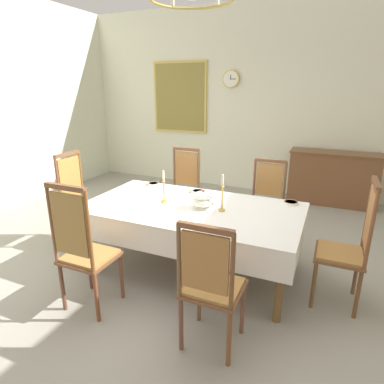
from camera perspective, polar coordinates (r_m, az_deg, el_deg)
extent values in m
cube|color=#9B968B|center=(3.81, 0.24, -13.04)|extent=(7.07, 6.28, 0.04)
cube|color=silver|center=(6.31, 12.25, 15.27)|extent=(7.07, 0.08, 3.36)
cylinder|color=brown|center=(3.73, -18.07, -8.24)|extent=(0.07, 0.07, 0.70)
cylinder|color=brown|center=(2.93, 15.10, -15.63)|extent=(0.07, 0.07, 0.70)
cylinder|color=brown|center=(4.46, -9.54, -3.16)|extent=(0.07, 0.07, 0.70)
cylinder|color=brown|center=(3.82, 17.56, -7.55)|extent=(0.07, 0.07, 0.70)
cube|color=brown|center=(3.47, -0.02, -3.67)|extent=(2.13, 1.09, 0.08)
cube|color=brown|center=(3.45, -0.02, -2.82)|extent=(2.25, 1.21, 0.03)
cube|color=white|center=(3.44, -0.02, -2.55)|extent=(2.27, 1.23, 0.00)
cube|color=white|center=(3.00, -4.75, -8.90)|extent=(2.27, 0.00, 0.29)
cube|color=white|center=(4.02, 3.46, -1.68)|extent=(2.27, 0.00, 0.29)
cube|color=white|center=(4.05, -14.81, -2.13)|extent=(0.00, 1.23, 0.29)
cube|color=white|center=(3.25, 18.68, -7.62)|extent=(0.00, 1.23, 0.29)
cylinder|color=brown|center=(3.46, -17.51, -12.52)|extent=(0.04, 0.04, 0.47)
cylinder|color=brown|center=(3.25, -12.26, -14.22)|extent=(0.04, 0.04, 0.47)
cylinder|color=brown|center=(3.24, -21.76, -15.24)|extent=(0.04, 0.04, 0.47)
cylinder|color=brown|center=(3.02, -16.39, -17.36)|extent=(0.04, 0.04, 0.47)
cube|color=brown|center=(3.11, -17.42, -10.92)|extent=(0.44, 0.42, 0.03)
cube|color=#A3733B|center=(3.10, -17.46, -10.52)|extent=(0.40, 0.38, 0.02)
cylinder|color=brown|center=(2.96, -23.34, -5.29)|extent=(0.03, 0.03, 0.70)
cylinder|color=brown|center=(2.71, -17.59, -6.83)|extent=(0.03, 0.03, 0.70)
cube|color=olive|center=(2.82, -20.68, -5.38)|extent=(0.34, 0.02, 0.53)
cube|color=brown|center=(2.71, -21.41, 0.76)|extent=(0.40, 0.04, 0.04)
cylinder|color=brown|center=(4.43, -0.69, -4.68)|extent=(0.04, 0.04, 0.47)
cylinder|color=brown|center=(4.58, -5.04, -3.93)|extent=(0.04, 0.04, 0.47)
cylinder|color=brown|center=(4.73, 1.10, -3.14)|extent=(0.04, 0.04, 0.47)
cylinder|color=brown|center=(4.88, -3.02, -2.48)|extent=(0.04, 0.04, 0.47)
cube|color=brown|center=(4.57, -1.95, -0.63)|extent=(0.44, 0.42, 0.03)
cube|color=#A3733B|center=(4.56, -1.95, -0.34)|extent=(0.40, 0.38, 0.02)
cylinder|color=brown|center=(4.57, 1.25, 3.55)|extent=(0.03, 0.03, 0.61)
cylinder|color=brown|center=(4.72, -3.13, 4.02)|extent=(0.03, 0.03, 0.61)
cube|color=#9E6D3D|center=(4.63, -0.98, 4.16)|extent=(0.34, 0.02, 0.47)
cube|color=brown|center=(4.57, -1.00, 7.51)|extent=(0.40, 0.04, 0.04)
cylinder|color=brown|center=(2.91, 1.26, -17.92)|extent=(0.04, 0.04, 0.47)
cylinder|color=brown|center=(2.82, 8.85, -19.55)|extent=(0.04, 0.04, 0.47)
cylinder|color=brown|center=(2.66, -1.95, -22.10)|extent=(0.04, 0.04, 0.47)
cylinder|color=brown|center=(2.55, 6.52, -24.19)|extent=(0.04, 0.04, 0.47)
cube|color=brown|center=(2.58, 3.77, -16.58)|extent=(0.44, 0.42, 0.03)
cube|color=#A3733B|center=(2.57, 3.79, -16.13)|extent=(0.40, 0.38, 0.02)
cylinder|color=brown|center=(2.34, -2.31, -11.96)|extent=(0.03, 0.03, 0.57)
cylinder|color=brown|center=(2.22, 7.08, -13.90)|extent=(0.03, 0.03, 0.57)
cube|color=#A66F3A|center=(2.25, 2.25, -12.33)|extent=(0.34, 0.02, 0.43)
cube|color=brown|center=(2.14, 2.34, -6.41)|extent=(0.40, 0.04, 0.04)
cylinder|color=brown|center=(4.12, 14.49, -7.07)|extent=(0.04, 0.04, 0.47)
cylinder|color=brown|center=(4.19, 9.34, -6.31)|extent=(0.04, 0.04, 0.47)
cylinder|color=brown|center=(4.45, 15.28, -5.22)|extent=(0.04, 0.04, 0.47)
cylinder|color=brown|center=(4.51, 10.51, -4.55)|extent=(0.04, 0.04, 0.47)
cube|color=brown|center=(4.22, 12.63, -2.67)|extent=(0.44, 0.42, 0.03)
cube|color=#A3733B|center=(4.21, 12.65, -2.36)|extent=(0.40, 0.38, 0.02)
cylinder|color=brown|center=(4.28, 15.95, 1.43)|extent=(0.03, 0.03, 0.55)
cylinder|color=brown|center=(4.35, 10.88, 2.05)|extent=(0.03, 0.03, 0.55)
cube|color=#AA7841|center=(4.30, 13.42, 2.10)|extent=(0.34, 0.02, 0.42)
cube|color=brown|center=(4.24, 13.67, 5.33)|extent=(0.40, 0.04, 0.04)
cylinder|color=brown|center=(4.41, -14.55, -5.39)|extent=(0.04, 0.04, 0.47)
cylinder|color=brown|center=(4.15, -17.76, -7.23)|extent=(0.04, 0.04, 0.47)
cylinder|color=brown|center=(4.63, -18.09, -4.58)|extent=(0.04, 0.04, 0.47)
cylinder|color=brown|center=(4.38, -21.35, -6.26)|extent=(0.04, 0.04, 0.47)
cube|color=brown|center=(4.30, -18.25, -2.80)|extent=(0.42, 0.44, 0.03)
cube|color=#A3733B|center=(4.29, -18.28, -2.49)|extent=(0.38, 0.40, 0.02)
cylinder|color=brown|center=(4.45, -18.88, 2.55)|extent=(0.03, 0.03, 0.67)
cylinder|color=brown|center=(4.19, -22.41, 1.19)|extent=(0.03, 0.03, 0.67)
cube|color=#A87437|center=(4.31, -20.64, 2.32)|extent=(0.02, 0.34, 0.51)
cube|color=brown|center=(4.24, -21.09, 6.22)|extent=(0.04, 0.40, 0.04)
cylinder|color=brown|center=(3.25, 20.54, -15.03)|extent=(0.04, 0.04, 0.47)
cylinder|color=brown|center=(3.58, 20.97, -11.85)|extent=(0.04, 0.04, 0.47)
cylinder|color=brown|center=(3.27, 27.05, -15.76)|extent=(0.04, 0.04, 0.47)
cylinder|color=brown|center=(3.59, 26.81, -12.52)|extent=(0.04, 0.04, 0.47)
cube|color=brown|center=(3.30, 24.40, -10.04)|extent=(0.42, 0.44, 0.03)
cube|color=#A3733B|center=(3.29, 24.45, -9.66)|extent=(0.38, 0.40, 0.02)
cylinder|color=brown|center=(2.99, 28.90, -6.02)|extent=(0.03, 0.03, 0.69)
cylinder|color=brown|center=(3.35, 28.43, -3.47)|extent=(0.03, 0.03, 0.69)
cube|color=#9F6C3E|center=(3.16, 28.74, -4.09)|extent=(0.02, 0.34, 0.53)
cube|color=brown|center=(3.07, 29.61, 1.31)|extent=(0.04, 0.40, 0.04)
cylinder|color=white|center=(3.39, 2.01, -2.68)|extent=(0.13, 0.13, 0.02)
ellipsoid|color=white|center=(3.37, 2.02, -1.65)|extent=(0.24, 0.24, 0.11)
ellipsoid|color=white|center=(3.35, 2.03, -0.61)|extent=(0.22, 0.22, 0.08)
sphere|color=brown|center=(3.33, 2.04, 0.16)|extent=(0.03, 0.03, 0.03)
cylinder|color=gold|center=(3.58, -4.91, -1.64)|extent=(0.07, 0.07, 0.02)
cylinder|color=gold|center=(3.54, -4.96, 0.19)|extent=(0.02, 0.02, 0.22)
cone|color=gold|center=(3.50, -5.01, 2.02)|extent=(0.04, 0.04, 0.02)
cylinder|color=silver|center=(3.49, -5.04, 2.97)|extent=(0.02, 0.02, 0.10)
cylinder|color=gold|center=(3.33, 5.25, -3.19)|extent=(0.07, 0.07, 0.02)
cylinder|color=gold|center=(3.28, 5.31, -1.02)|extent=(0.02, 0.02, 0.25)
cone|color=gold|center=(3.24, 5.38, 1.18)|extent=(0.04, 0.04, 0.02)
cylinder|color=silver|center=(3.22, 5.41, 2.20)|extent=(0.02, 0.02, 0.10)
cylinder|color=white|center=(3.87, 1.05, 0.07)|extent=(0.14, 0.14, 0.03)
cylinder|color=white|center=(3.87, 1.05, 0.13)|extent=(0.12, 0.12, 0.02)
torus|color=brown|center=(3.87, 1.05, 0.23)|extent=(0.14, 0.14, 0.01)
cylinder|color=white|center=(4.19, -6.76, 1.37)|extent=(0.14, 0.14, 0.03)
cylinder|color=white|center=(4.19, -6.76, 1.43)|extent=(0.12, 0.12, 0.02)
torus|color=brown|center=(4.19, -6.76, 1.53)|extent=(0.14, 0.14, 0.01)
cylinder|color=white|center=(3.00, 0.24, -5.47)|extent=(0.15, 0.15, 0.03)
cylinder|color=white|center=(3.00, 0.24, -5.40)|extent=(0.12, 0.12, 0.02)
torus|color=brown|center=(2.99, 0.24, -5.29)|extent=(0.14, 0.14, 0.01)
cylinder|color=white|center=(3.66, 16.96, -1.83)|extent=(0.16, 0.16, 0.03)
cylinder|color=white|center=(3.66, 16.97, -1.77)|extent=(0.13, 0.13, 0.02)
torus|color=brown|center=(3.66, 16.98, -1.67)|extent=(0.15, 0.15, 0.01)
cube|color=gold|center=(3.88, -0.43, -0.05)|extent=(0.04, 0.14, 0.00)
ellipsoid|color=gold|center=(3.96, -0.18, 0.35)|extent=(0.03, 0.05, 0.01)
cube|color=gold|center=(4.21, -8.09, 1.25)|extent=(0.04, 0.14, 0.00)
ellipsoid|color=gold|center=(4.29, -7.70, 1.59)|extent=(0.03, 0.05, 0.01)
cube|color=brown|center=(6.05, 23.36, 2.13)|extent=(1.40, 0.44, 0.88)
cube|color=brown|center=(5.95, 23.90, 6.31)|extent=(1.44, 0.48, 0.02)
cube|color=brown|center=(6.28, 26.58, 2.24)|extent=(0.59, 0.01, 0.70)
cube|color=brown|center=(6.27, 20.23, 3.04)|extent=(0.59, 0.01, 0.70)
cylinder|color=#D1B251|center=(6.39, 6.87, 19.07)|extent=(0.32, 0.05, 0.32)
cylinder|color=white|center=(6.36, 6.79, 19.07)|extent=(0.28, 0.01, 0.28)
cube|color=black|center=(6.36, 6.79, 19.39)|extent=(0.01, 0.00, 0.08)
cube|color=black|center=(6.35, 7.17, 19.06)|extent=(0.11, 0.00, 0.01)
cube|color=#D1B251|center=(6.79, -2.14, 16.22)|extent=(1.15, 0.04, 1.37)
cube|color=olive|center=(6.77, -2.22, 16.22)|extent=(1.07, 0.01, 1.29)
cylinder|color=silver|center=(3.59, 4.50, 30.33)|extent=(0.04, 0.04, 0.06)
cylinder|color=silver|center=(3.62, -3.42, 30.22)|extent=(0.04, 0.04, 0.06)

